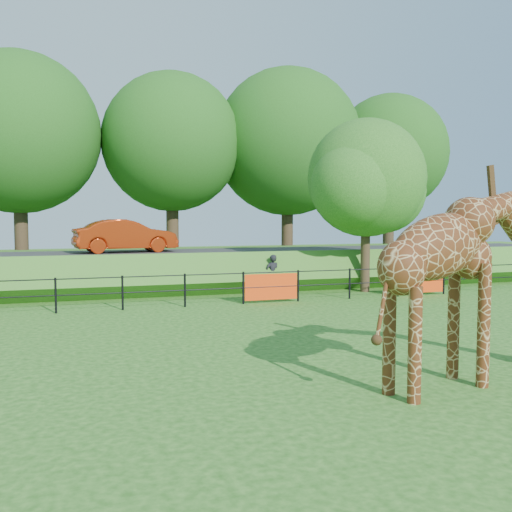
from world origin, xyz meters
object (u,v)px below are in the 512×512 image
object	(u,v)px
giraffe	(474,286)
tree_east	(368,183)
car_red	(125,236)
visitor	(272,274)

from	to	relation	value
giraffe	tree_east	size ratio (longest dim) A/B	0.71
giraffe	tree_east	bearing A→B (deg)	55.21
giraffe	car_red	world-z (taller)	giraffe
car_red	visitor	size ratio (longest dim) A/B	2.85
visitor	tree_east	bearing A→B (deg)	163.09
giraffe	visitor	distance (m)	12.03
car_red	tree_east	world-z (taller)	tree_east
tree_east	car_red	bearing A→B (deg)	150.20
tree_east	visitor	bearing A→B (deg)	173.87
giraffe	tree_east	xyz separation A→B (m)	(4.27, 11.57, 2.56)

